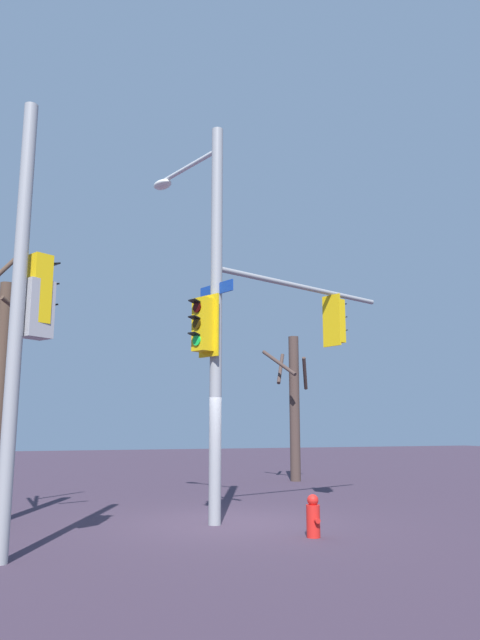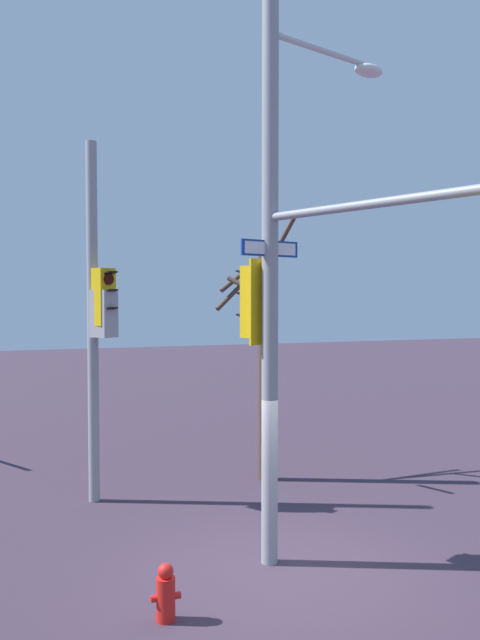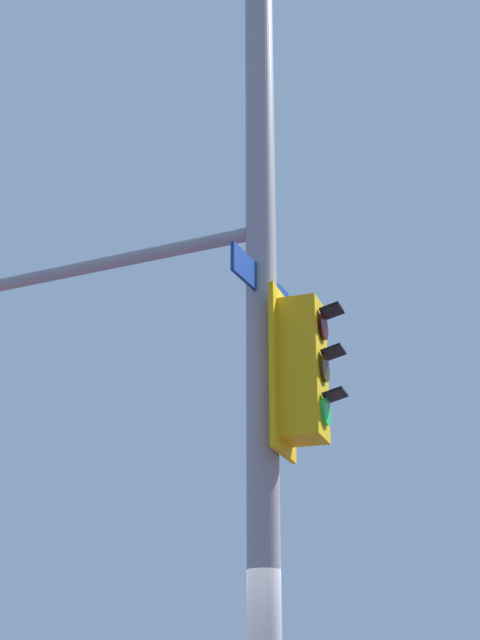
% 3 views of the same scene
% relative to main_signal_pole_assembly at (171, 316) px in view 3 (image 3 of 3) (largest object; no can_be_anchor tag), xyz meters
% --- Properties ---
extents(main_signal_pole_assembly, '(2.95, 6.07, 8.43)m').
position_rel_main_signal_pole_assembly_xyz_m(main_signal_pole_assembly, '(0.00, 0.00, 0.00)').
color(main_signal_pole_assembly, gray).
rests_on(main_signal_pole_assembly, ground).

